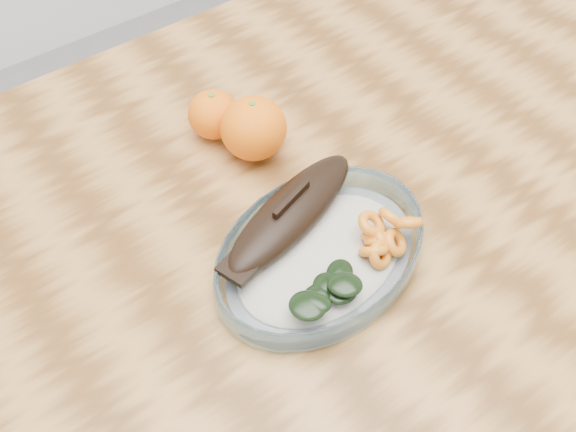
{
  "coord_description": "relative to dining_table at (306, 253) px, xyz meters",
  "views": [
    {
      "loc": [
        -0.35,
        -0.44,
        1.38
      ],
      "look_at": [
        -0.04,
        -0.02,
        0.77
      ],
      "focal_mm": 45.0,
      "sensor_mm": 36.0,
      "label": 1
    }
  ],
  "objects": [
    {
      "name": "orange_left",
      "position": [
        -0.0,
        0.1,
        0.14
      ],
      "size": [
        0.08,
        0.08,
        0.08
      ],
      "primitive_type": "sphere",
      "color": "#FF4605",
      "rests_on": "dining_table"
    },
    {
      "name": "plated_meal",
      "position": [
        -0.04,
        -0.08,
        0.12
      ],
      "size": [
        0.55,
        0.55,
        0.07
      ],
      "rotation": [
        0.0,
        0.0,
        0.18
      ],
      "color": "white",
      "rests_on": "dining_table"
    },
    {
      "name": "dining_table",
      "position": [
        0.0,
        0.0,
        0.0
      ],
      "size": [
        1.2,
        0.8,
        0.75
      ],
      "color": "brown",
      "rests_on": "ground"
    },
    {
      "name": "orange_right",
      "position": [
        -0.02,
        0.16,
        0.13
      ],
      "size": [
        0.06,
        0.06,
        0.06
      ],
      "primitive_type": "sphere",
      "color": "#FF4605",
      "rests_on": "dining_table"
    }
  ]
}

